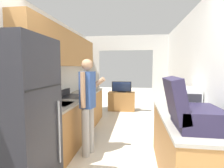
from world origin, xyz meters
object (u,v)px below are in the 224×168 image
person (88,104)px  tv_cabinet (122,101)px  range_oven (76,116)px  microwave (185,98)px  refrigerator (14,125)px  suitcase (190,111)px  book_stack (182,113)px  television (122,87)px

person → tv_cabinet: 3.28m
range_oven → microwave: bearing=-22.2°
refrigerator → tv_cabinet: refrigerator is taller
suitcase → refrigerator: bearing=-171.8°
refrigerator → book_stack: (1.87, 0.72, -0.00)m
person → book_stack: bearing=-95.8°
book_stack → tv_cabinet: book_stack is taller
tv_cabinet → microwave: bearing=-68.8°
book_stack → suitcase: bearing=-95.6°
refrigerator → tv_cabinet: 4.54m
range_oven → person: person is taller
range_oven → television: bearing=71.0°
range_oven → book_stack: bearing=-34.0°
range_oven → tv_cabinet: (0.82, 2.42, -0.12)m
refrigerator → suitcase: (1.82, 0.26, 0.15)m
book_stack → range_oven: bearing=146.0°
book_stack → refrigerator: bearing=-158.9°
book_stack → television: (-1.11, 3.68, -0.07)m
suitcase → microwave: 0.94m
tv_cabinet → suitcase: bearing=-75.7°
range_oven → microwave: microwave is taller
book_stack → tv_cabinet: size_ratio=0.32×
person → television: size_ratio=2.45×
suitcase → tv_cabinet: 4.37m
microwave → tv_cabinet: (-1.26, 3.26, -0.71)m
range_oven → tv_cabinet: range_oven is taller
tv_cabinet → television: size_ratio=1.36×
tv_cabinet → television: bearing=-90.0°
television → range_oven: bearing=-109.0°
refrigerator → range_oven: refrigerator is taller
person → suitcase: 1.69m
television → microwave: bearing=-68.6°
book_stack → tv_cabinet: (-1.11, 3.72, -0.58)m
range_oven → television: size_ratio=1.51×
range_oven → person: 1.04m
tv_cabinet → television: television is taller
book_stack → tv_cabinet: bearing=106.6°
refrigerator → television: (0.75, 4.40, -0.07)m
suitcase → tv_cabinet: bearing=104.3°
book_stack → television: bearing=106.8°
suitcase → range_oven: bearing=136.9°
range_oven → person: bearing=-57.7°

